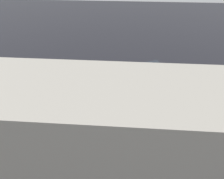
{
  "coord_description": "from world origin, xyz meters",
  "views": [
    {
      "loc": [
        -0.22,
        13.5,
        9.51
      ],
      "look_at": [
        0.75,
        0.97,
        0.9
      ],
      "focal_mm": 35.0,
      "sensor_mm": 36.0,
      "label": 1
    }
  ],
  "objects_px": {
    "moving_hatchback": "(144,80)",
    "sign_post": "(47,102)",
    "pedestrian": "(57,105)",
    "fire_hydrant": "(75,109)",
    "parked_sedan": "(222,101)"
  },
  "relations": [
    {
      "from": "moving_hatchback",
      "to": "sign_post",
      "type": "xyz_separation_m",
      "value": [
        5.91,
        3.91,
        0.55
      ]
    },
    {
      "from": "pedestrian",
      "to": "moving_hatchback",
      "type": "bearing_deg",
      "value": -152.35
    },
    {
      "from": "moving_hatchback",
      "to": "fire_hydrant",
      "type": "relative_size",
      "value": 5.3
    },
    {
      "from": "parked_sedan",
      "to": "sign_post",
      "type": "bearing_deg",
      "value": 9.14
    },
    {
      "from": "parked_sedan",
      "to": "pedestrian",
      "type": "bearing_deg",
      "value": 4.38
    },
    {
      "from": "fire_hydrant",
      "to": "pedestrian",
      "type": "bearing_deg",
      "value": 2.14
    },
    {
      "from": "moving_hatchback",
      "to": "sign_post",
      "type": "height_order",
      "value": "sign_post"
    },
    {
      "from": "parked_sedan",
      "to": "sign_post",
      "type": "distance_m",
      "value": 10.96
    },
    {
      "from": "moving_hatchback",
      "to": "fire_hydrant",
      "type": "distance_m",
      "value": 5.48
    },
    {
      "from": "moving_hatchback",
      "to": "fire_hydrant",
      "type": "height_order",
      "value": "moving_hatchback"
    },
    {
      "from": "pedestrian",
      "to": "sign_post",
      "type": "height_order",
      "value": "sign_post"
    },
    {
      "from": "parked_sedan",
      "to": "fire_hydrant",
      "type": "distance_m",
      "value": 9.53
    },
    {
      "from": "fire_hydrant",
      "to": "sign_post",
      "type": "relative_size",
      "value": 0.33
    },
    {
      "from": "parked_sedan",
      "to": "pedestrian",
      "type": "xyz_separation_m",
      "value": [
        10.59,
        0.81,
        -0.31
      ]
    },
    {
      "from": "parked_sedan",
      "to": "pedestrian",
      "type": "height_order",
      "value": "parked_sedan"
    }
  ]
}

